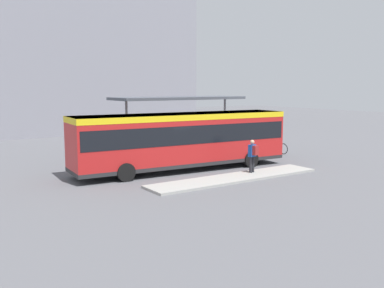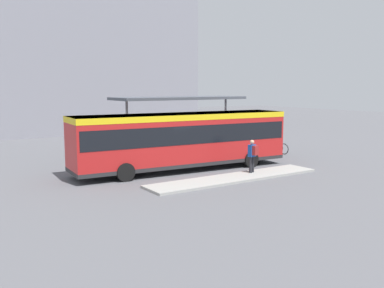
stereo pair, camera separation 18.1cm
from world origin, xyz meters
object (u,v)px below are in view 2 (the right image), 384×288
Objects in this scene: city_bus at (183,137)px; bicycle_blue at (264,145)px; bicycle_black at (278,148)px; bicycle_orange at (273,146)px; pedestrian_waiting at (253,154)px.

city_bus is 6.92× the size of bicycle_blue.
bicycle_black is 0.97× the size of bicycle_orange.
bicycle_black is at bearing 158.52° from bicycle_orange.
pedestrian_waiting is 0.96× the size of bicycle_orange.
bicycle_blue reaches higher than bicycle_black.
pedestrian_waiting is 8.45m from bicycle_orange.
bicycle_orange is at bearing -63.90° from pedestrian_waiting.
pedestrian_waiting is (2.31, -3.12, -0.72)m from city_bus.
city_bus is 9.30m from bicycle_blue.
bicycle_blue is at bearing -59.45° from pedestrian_waiting.
bicycle_orange reaches higher than bicycle_black.
bicycle_blue is (-0.17, 0.74, 0.00)m from bicycle_orange.
pedestrian_waiting reaches higher than bicycle_blue.
pedestrian_waiting is 0.96× the size of bicycle_blue.
city_bus is 8.91m from bicycle_black.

